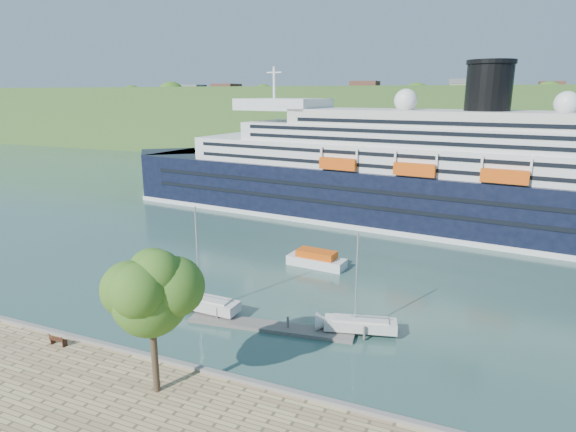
# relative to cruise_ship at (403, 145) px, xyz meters

# --- Properties ---
(ground) EXTENTS (400.00, 400.00, 0.00)m
(ground) POSITION_rel_cruise_ship_xyz_m (-7.27, -53.77, -13.31)
(ground) COLOR #294A42
(ground) RESTS_ON ground
(far_hillside) EXTENTS (400.00, 50.00, 24.00)m
(far_hillside) POSITION_rel_cruise_ship_xyz_m (-7.27, 91.23, -1.31)
(far_hillside) COLOR #365E25
(far_hillside) RESTS_ON ground
(quay_coping) EXTENTS (220.00, 0.50, 0.30)m
(quay_coping) POSITION_rel_cruise_ship_xyz_m (-7.27, -53.97, -12.16)
(quay_coping) COLOR slate
(quay_coping) RESTS_ON promenade
(cruise_ship) EXTENTS (119.70, 30.29, 26.62)m
(cruise_ship) POSITION_rel_cruise_ship_xyz_m (0.00, 0.00, 0.00)
(cruise_ship) COLOR black
(cruise_ship) RESTS_ON ground
(park_bench) EXTENTS (1.59, 0.69, 1.00)m
(park_bench) POSITION_rel_cruise_ship_xyz_m (-18.66, -55.29, -11.81)
(park_bench) COLOR #412212
(park_bench) RESTS_ON promenade
(promenade_tree) EXTENTS (7.01, 7.01, 11.61)m
(promenade_tree) POSITION_rel_cruise_ship_xyz_m (-6.88, -57.36, -6.50)
(promenade_tree) COLOR #386A1C
(promenade_tree) RESTS_ON promenade
(floating_pontoon) EXTENTS (16.24, 3.97, 0.36)m
(floating_pontoon) POSITION_rel_cruise_ship_xyz_m (-4.23, -43.93, -13.13)
(floating_pontoon) COLOR slate
(floating_pontoon) RESTS_ON ground
(sailboat_white_near) EXTENTS (8.27, 2.52, 10.59)m
(sailboat_white_near) POSITION_rel_cruise_ship_xyz_m (-11.72, -43.52, -8.01)
(sailboat_white_near) COLOR silver
(sailboat_white_near) RESTS_ON ground
(sailboat_white_far) EXTENTS (7.60, 3.76, 9.47)m
(sailboat_white_far) POSITION_rel_cruise_ship_xyz_m (3.99, -41.68, -8.57)
(sailboat_white_far) COLOR silver
(sailboat_white_far) RESTS_ON ground
(tender_launch) EXTENTS (7.92, 3.40, 2.13)m
(tender_launch) POSITION_rel_cruise_ship_xyz_m (-5.83, -26.16, -12.25)
(tender_launch) COLOR #DB500C
(tender_launch) RESTS_ON ground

